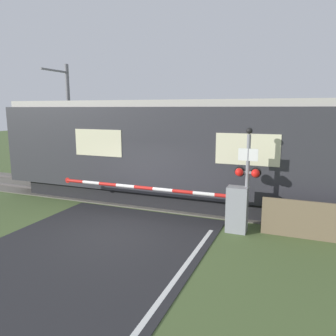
# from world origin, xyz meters

# --- Properties ---
(ground_plane) EXTENTS (80.00, 80.00, 0.00)m
(ground_plane) POSITION_xyz_m (0.00, 0.00, 0.00)
(ground_plane) COLOR #4C6033
(track_bed) EXTENTS (36.00, 3.20, 0.13)m
(track_bed) POSITION_xyz_m (0.00, 3.72, 0.02)
(track_bed) COLOR #666056
(track_bed) RESTS_ON ground_plane
(train) EXTENTS (19.79, 3.22, 3.92)m
(train) POSITION_xyz_m (3.38, 3.72, 2.01)
(train) COLOR black
(train) RESTS_ON ground_plane
(crossing_barrier) EXTENTS (6.50, 0.44, 1.37)m
(crossing_barrier) POSITION_xyz_m (2.76, 1.22, 0.75)
(crossing_barrier) COLOR gray
(crossing_barrier) RESTS_ON ground_plane
(signal_post) EXTENTS (0.76, 0.26, 3.09)m
(signal_post) POSITION_xyz_m (3.53, 1.33, 1.77)
(signal_post) COLOR gray
(signal_post) RESTS_ON ground_plane
(catenary_pole) EXTENTS (0.20, 1.90, 5.81)m
(catenary_pole) POSITION_xyz_m (-6.22, 5.72, 3.05)
(catenary_pole) COLOR slate
(catenary_pole) RESTS_ON ground_plane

